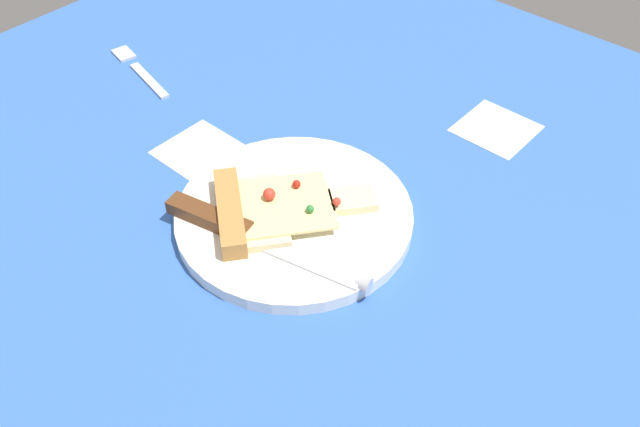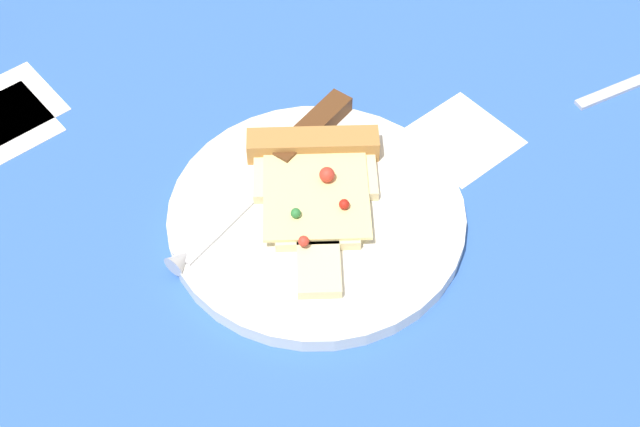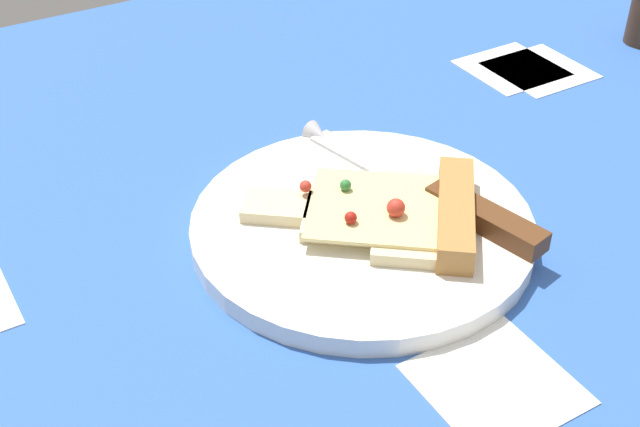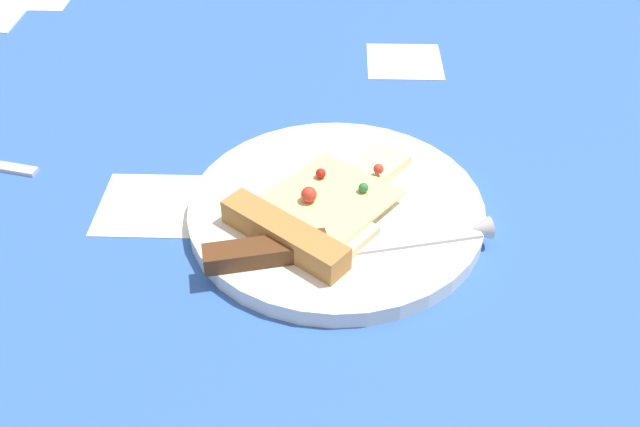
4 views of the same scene
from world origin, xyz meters
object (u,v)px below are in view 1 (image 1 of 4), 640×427
knife (246,233)px  fork (138,68)px  plate (294,216)px  pizza_slice (270,209)px

knife → fork: knife is taller
plate → knife: size_ratio=1.09×
plate → knife: (6.27, -1.05, 1.40)cm
knife → pizza_slice: bearing=174.8°
pizza_slice → knife: (4.22, 0.57, -0.19)cm
pizza_slice → knife: pizza_slice is taller
pizza_slice → fork: bearing=-156.6°
plate → fork: size_ratio=1.71×
plate → fork: (-7.43, -37.41, -0.39)cm
plate → pizza_slice: size_ratio=1.41×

